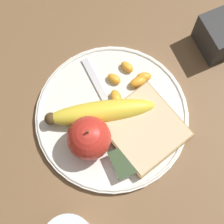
{
  "coord_description": "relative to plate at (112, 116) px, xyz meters",
  "views": [
    {
      "loc": [
        -0.18,
        0.08,
        0.65
      ],
      "look_at": [
        0.0,
        0.0,
        0.03
      ],
      "focal_mm": 60.0,
      "sensor_mm": 36.0,
      "label": 1
    }
  ],
  "objects": [
    {
      "name": "ground_plane",
      "position": [
        0.0,
        0.0,
        -0.01
      ],
      "size": [
        3.0,
        3.0,
        0.0
      ],
      "primitive_type": "plane",
      "color": "brown"
    },
    {
      "name": "plate",
      "position": [
        0.0,
        0.0,
        0.0
      ],
      "size": [
        0.27,
        0.27,
        0.01
      ],
      "color": "silver",
      "rests_on": "ground_plane"
    },
    {
      "name": "apple",
      "position": [
        -0.03,
        0.06,
        0.04
      ],
      "size": [
        0.07,
        0.07,
        0.08
      ],
      "color": "red",
      "rests_on": "plate"
    },
    {
      "name": "banana",
      "position": [
        0.01,
        0.02,
        0.02
      ],
      "size": [
        0.09,
        0.19,
        0.04
      ],
      "color": "yellow",
      "rests_on": "plate"
    },
    {
      "name": "bread_slice",
      "position": [
        -0.05,
        -0.04,
        0.02
      ],
      "size": [
        0.15,
        0.15,
        0.02
      ],
      "color": "#AB8751",
      "rests_on": "plate"
    },
    {
      "name": "fork",
      "position": [
        0.01,
        -0.0,
        0.01
      ],
      "size": [
        0.18,
        0.03,
        0.0
      ],
      "rotation": [
        0.0,
        0.0,
        9.47
      ],
      "color": "silver",
      "rests_on": "plate"
    },
    {
      "name": "jam_packet",
      "position": [
        -0.09,
        0.02,
        0.01
      ],
      "size": [
        0.05,
        0.04,
        0.02
      ],
      "color": "silver",
      "rests_on": "plate"
    },
    {
      "name": "orange_segment_0",
      "position": [
        0.04,
        -0.08,
        0.01
      ],
      "size": [
        0.02,
        0.03,
        0.02
      ],
      "color": "#F9A32D",
      "rests_on": "plate"
    },
    {
      "name": "orange_segment_1",
      "position": [
        0.02,
        -0.02,
        0.01
      ],
      "size": [
        0.03,
        0.02,
        0.02
      ],
      "color": "#F9A32D",
      "rests_on": "plate"
    },
    {
      "name": "orange_segment_2",
      "position": [
        0.07,
        -0.06,
        0.01
      ],
      "size": [
        0.03,
        0.03,
        0.01
      ],
      "color": "#F9A32D",
      "rests_on": "plate"
    },
    {
      "name": "orange_segment_3",
      "position": [
        0.06,
        -0.03,
        0.01
      ],
      "size": [
        0.03,
        0.03,
        0.01
      ],
      "color": "#F9A32D",
      "rests_on": "plate"
    },
    {
      "name": "orange_segment_4",
      "position": [
        0.04,
        -0.07,
        0.01
      ],
      "size": [
        0.02,
        0.03,
        0.02
      ],
      "color": "#F9A32D",
      "rests_on": "plate"
    },
    {
      "name": "condiment_caddy",
      "position": [
        0.05,
        -0.25,
        0.03
      ],
      "size": [
        0.07,
        0.07,
        0.07
      ],
      "color": "#2D2D2D",
      "rests_on": "ground_plane"
    }
  ]
}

